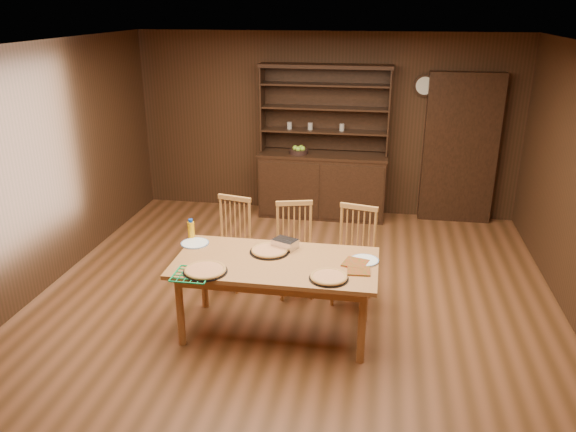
% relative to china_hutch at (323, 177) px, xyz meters
% --- Properties ---
extents(floor, '(6.00, 6.00, 0.00)m').
position_rel_china_hutch_xyz_m(floor, '(0.00, -2.75, -0.60)').
color(floor, brown).
rests_on(floor, ground).
extents(room_shell, '(6.00, 6.00, 6.00)m').
position_rel_china_hutch_xyz_m(room_shell, '(0.00, -2.75, 0.98)').
color(room_shell, silver).
rests_on(room_shell, floor).
extents(china_hutch, '(1.84, 0.52, 2.17)m').
position_rel_china_hutch_xyz_m(china_hutch, '(0.00, 0.00, 0.00)').
color(china_hutch, '#321B10').
rests_on(china_hutch, floor).
extents(doorway, '(1.00, 0.18, 2.10)m').
position_rel_china_hutch_xyz_m(doorway, '(1.90, 0.15, 0.45)').
color(doorway, '#321B10').
rests_on(doorway, floor).
extents(wall_clock, '(0.30, 0.05, 0.30)m').
position_rel_china_hutch_xyz_m(wall_clock, '(1.35, 0.20, 1.30)').
color(wall_clock, '#321B10').
rests_on(wall_clock, room_shell).
extents(dining_table, '(1.86, 0.93, 0.75)m').
position_rel_china_hutch_xyz_m(dining_table, '(-0.08, -3.22, 0.07)').
color(dining_table, '#AD713C').
rests_on(dining_table, floor).
extents(chair_left, '(0.48, 0.47, 1.00)m').
position_rel_china_hutch_xyz_m(chair_left, '(-0.75, -2.30, -0.07)').
color(chair_left, '#C67D43').
rests_on(chair_left, floor).
extents(chair_center, '(0.50, 0.48, 1.01)m').
position_rel_china_hutch_xyz_m(chair_center, '(-0.03, -2.37, -0.06)').
color(chair_center, '#C67D43').
rests_on(chair_center, floor).
extents(chair_right, '(0.50, 0.48, 1.03)m').
position_rel_china_hutch_xyz_m(chair_right, '(0.61, -2.44, -0.05)').
color(chair_right, '#C67D43').
rests_on(chair_right, floor).
extents(pizza_left, '(0.39, 0.39, 0.04)m').
position_rel_china_hutch_xyz_m(pizza_left, '(-0.64, -3.55, 0.17)').
color(pizza_left, black).
rests_on(pizza_left, dining_table).
extents(pizza_right, '(0.34, 0.34, 0.04)m').
position_rel_china_hutch_xyz_m(pizza_right, '(0.44, -3.50, 0.17)').
color(pizza_right, black).
rests_on(pizza_right, dining_table).
extents(pizza_center, '(0.38, 0.38, 0.04)m').
position_rel_china_hutch_xyz_m(pizza_center, '(-0.17, -3.05, 0.17)').
color(pizza_center, black).
rests_on(pizza_center, dining_table).
extents(cooling_rack, '(0.36, 0.36, 0.01)m').
position_rel_china_hutch_xyz_m(cooling_rack, '(-0.74, -3.63, 0.16)').
color(cooling_rack, '#0B964A').
rests_on(cooling_rack, dining_table).
extents(plate_left, '(0.27, 0.27, 0.02)m').
position_rel_china_hutch_xyz_m(plate_left, '(-0.93, -2.98, 0.16)').
color(plate_left, white).
rests_on(plate_left, dining_table).
extents(plate_right, '(0.26, 0.26, 0.02)m').
position_rel_china_hutch_xyz_m(plate_right, '(0.72, -3.09, 0.16)').
color(plate_right, white).
rests_on(plate_right, dining_table).
extents(foil_dish, '(0.27, 0.24, 0.09)m').
position_rel_china_hutch_xyz_m(foil_dish, '(-0.04, -2.93, 0.20)').
color(foil_dish, white).
rests_on(foil_dish, dining_table).
extents(juice_bottle, '(0.07, 0.07, 0.20)m').
position_rel_china_hutch_xyz_m(juice_bottle, '(-1.01, -2.85, 0.25)').
color(juice_bottle, '#FFAE0D').
rests_on(juice_bottle, dining_table).
extents(pot_holder_a, '(0.21, 0.21, 0.01)m').
position_rel_china_hutch_xyz_m(pot_holder_a, '(0.68, -3.31, 0.16)').
color(pot_holder_a, red).
rests_on(pot_holder_a, dining_table).
extents(pot_holder_b, '(0.26, 0.26, 0.02)m').
position_rel_china_hutch_xyz_m(pot_holder_b, '(0.65, -3.16, 0.16)').
color(pot_holder_b, red).
rests_on(pot_holder_b, dining_table).
extents(fruit_bowl, '(0.27, 0.27, 0.12)m').
position_rel_china_hutch_xyz_m(fruit_bowl, '(-0.34, -0.07, 0.39)').
color(fruit_bowl, black).
rests_on(fruit_bowl, china_hutch).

